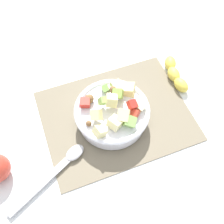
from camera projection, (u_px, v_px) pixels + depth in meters
name	position (u px, v px, depth m)	size (l,w,h in m)	color
ground_plane	(116.00, 116.00, 0.78)	(2.40, 2.40, 0.00)	silver
placemat	(116.00, 115.00, 0.77)	(0.42, 0.33, 0.01)	#756B56
salad_bowl	(112.00, 113.00, 0.73)	(0.21, 0.21, 0.10)	white
serving_spoon	(59.00, 167.00, 0.68)	(0.23, 0.13, 0.01)	#B7B7BC
banana_whole	(175.00, 74.00, 0.83)	(0.06, 0.15, 0.04)	yellow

